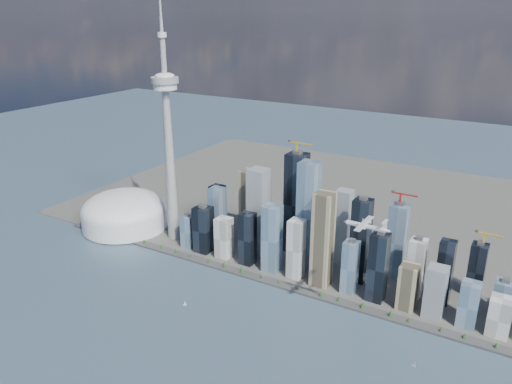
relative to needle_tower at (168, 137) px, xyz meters
The scene contains 10 objects.
ground 491.65m from the needle_tower, 45.94° to the right, with size 4000.00×4000.00×0.00m, color #304055.
seawall 385.07m from the needle_tower, 11.31° to the right, with size 1100.00×22.00×4.00m, color #383838.
land 544.99m from the needle_tower, 52.43° to the left, with size 1400.00×900.00×3.00m, color #4C4C47.
shoreline_trees 380.99m from the needle_tower, 11.31° to the right, with size 960.53×7.20×8.80m.
skyscraper_cluster 395.24m from the needle_tower, ahead, with size 736.00×142.00×239.96m.
needle_tower is the anchor object (origin of this frame).
dome_stadium 241.40m from the needle_tower, behind, with size 200.00×200.00×86.00m.
airplane 511.53m from the needle_tower, 17.21° to the right, with size 69.58×61.41×17.01m.
sailboat_west 364.13m from the needle_tower, 47.07° to the right, with size 6.75×4.21×9.68m.
sailboat_east 644.75m from the needle_tower, 15.71° to the right, with size 6.84×3.77×9.62m.
Camera 1 is at (382.12, -482.23, 488.28)m, focal length 35.00 mm.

